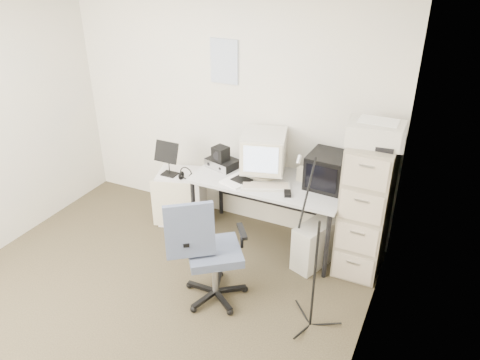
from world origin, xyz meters
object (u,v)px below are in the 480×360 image
at_px(office_chair, 214,251).
at_px(side_cart, 182,197).
at_px(desk, 268,212).
at_px(filing_cabinet, 366,207).

relative_size(office_chair, side_cart, 1.68).
distance_m(desk, office_chair, 0.99).
distance_m(desk, side_cart, 1.03).
relative_size(filing_cabinet, side_cart, 2.20).
bearing_deg(office_chair, side_cart, 96.62).
xyz_separation_m(filing_cabinet, side_cart, (-1.97, -0.04, -0.35)).
xyz_separation_m(office_chair, side_cart, (-0.93, 0.97, -0.20)).
xyz_separation_m(desk, office_chair, (-0.09, -0.98, 0.13)).
xyz_separation_m(filing_cabinet, desk, (-0.95, -0.03, -0.29)).
bearing_deg(desk, office_chair, -95.56).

